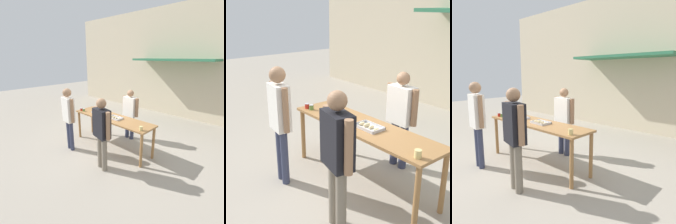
# 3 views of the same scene
# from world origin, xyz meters

# --- Properties ---
(ground_plane) EXTENTS (24.00, 24.00, 0.00)m
(ground_plane) POSITION_xyz_m (0.00, 0.00, 0.00)
(ground_plane) COLOR #A39989
(building_facade_back) EXTENTS (12.00, 1.11, 4.50)m
(building_facade_back) POSITION_xyz_m (0.00, 3.98, 2.26)
(building_facade_back) COLOR beige
(building_facade_back) RESTS_ON ground
(serving_table) EXTENTS (2.51, 0.66, 0.91)m
(serving_table) POSITION_xyz_m (0.00, 0.00, 0.79)
(serving_table) COLOR olive
(serving_table) RESTS_ON ground
(food_tray_sausages) EXTENTS (0.37, 0.25, 0.04)m
(food_tray_sausages) POSITION_xyz_m (-0.55, -0.02, 0.92)
(food_tray_sausages) COLOR silver
(food_tray_sausages) RESTS_ON serving_table
(food_tray_buns) EXTENTS (0.39, 0.25, 0.06)m
(food_tray_buns) POSITION_xyz_m (0.13, -0.02, 0.93)
(food_tray_buns) COLOR silver
(food_tray_buns) RESTS_ON serving_table
(condiment_jar_mustard) EXTENTS (0.07, 0.07, 0.08)m
(condiment_jar_mustard) POSITION_xyz_m (-1.12, -0.21, 0.95)
(condiment_jar_mustard) COLOR #B22319
(condiment_jar_mustard) RESTS_ON serving_table
(condiment_jar_ketchup) EXTENTS (0.07, 0.07, 0.08)m
(condiment_jar_ketchup) POSITION_xyz_m (-1.02, -0.20, 0.95)
(condiment_jar_ketchup) COLOR #567A38
(condiment_jar_ketchup) RESTS_ON serving_table
(beer_cup) EXTENTS (0.08, 0.08, 0.10)m
(beer_cup) POSITION_xyz_m (1.11, -0.21, 0.95)
(beer_cup) COLOR #DBC67A
(beer_cup) RESTS_ON serving_table
(person_server_behind_table) EXTENTS (0.61, 0.25, 1.57)m
(person_server_behind_table) POSITION_xyz_m (0.02, 0.79, 0.93)
(person_server_behind_table) COLOR #333851
(person_server_behind_table) RESTS_ON ground
(person_customer_holding_hotdog) EXTENTS (0.53, 0.24, 1.74)m
(person_customer_holding_hotdog) POSITION_xyz_m (-0.74, -0.91, 1.06)
(person_customer_holding_hotdog) COLOR #333851
(person_customer_holding_hotdog) RESTS_ON ground
(person_customer_with_cup) EXTENTS (0.60, 0.31, 1.69)m
(person_customer_with_cup) POSITION_xyz_m (0.56, -0.92, 1.00)
(person_customer_with_cup) COLOR #756B5B
(person_customer_with_cup) RESTS_ON ground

